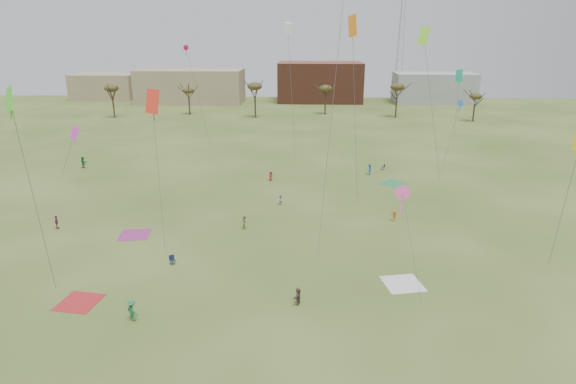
{
  "coord_description": "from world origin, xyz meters",
  "views": [
    {
      "loc": [
        2.16,
        -33.43,
        20.76
      ],
      "look_at": [
        0.0,
        12.0,
        5.5
      ],
      "focal_mm": 29.71,
      "sensor_mm": 36.0,
      "label": 1
    }
  ],
  "objects_px": {
    "flyer_near_center": "(132,310)",
    "camp_chair_left": "(173,262)",
    "camp_chair_right": "(383,168)",
    "radio_tower": "(401,38)"
  },
  "relations": [
    {
      "from": "camp_chair_left",
      "to": "camp_chair_right",
      "type": "bearing_deg",
      "value": 21.64
    },
    {
      "from": "camp_chair_right",
      "to": "radio_tower",
      "type": "xyz_separation_m",
      "value": [
        16.16,
        84.61,
        18.95
      ]
    },
    {
      "from": "flyer_near_center",
      "to": "camp_chair_left",
      "type": "distance_m",
      "value": 9.27
    },
    {
      "from": "camp_chair_left",
      "to": "camp_chair_right",
      "type": "height_order",
      "value": "same"
    },
    {
      "from": "camp_chair_left",
      "to": "radio_tower",
      "type": "height_order",
      "value": "radio_tower"
    },
    {
      "from": "flyer_near_center",
      "to": "camp_chair_right",
      "type": "height_order",
      "value": "flyer_near_center"
    },
    {
      "from": "flyer_near_center",
      "to": "camp_chair_right",
      "type": "distance_m",
      "value": 49.88
    },
    {
      "from": "flyer_near_center",
      "to": "radio_tower",
      "type": "relative_size",
      "value": 0.04
    },
    {
      "from": "flyer_near_center",
      "to": "camp_chair_right",
      "type": "xyz_separation_m",
      "value": [
        24.92,
        43.21,
        -0.59
      ]
    },
    {
      "from": "camp_chair_left",
      "to": "camp_chair_right",
      "type": "distance_m",
      "value": 41.87
    }
  ]
}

